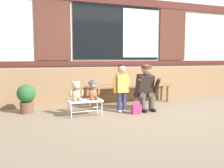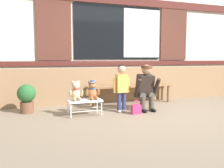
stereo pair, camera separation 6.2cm
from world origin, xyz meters
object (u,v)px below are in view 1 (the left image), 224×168
Objects in this scene: adult_crouching at (146,87)px; potted_plant at (26,97)px; small_display_bench at (85,101)px; teddy_bear_with_hat at (93,90)px; child_standing at (122,83)px; wooden_bench_long at (130,88)px; handbag_on_ground at (136,109)px; teddy_bear_plain at (76,91)px.

adult_crouching is 1.67× the size of potted_plant.
small_display_bench is 1.76× the size of teddy_bear_with_hat.
teddy_bear_with_hat reaches higher than potted_plant.
teddy_bear_with_hat is 0.62m from child_standing.
adult_crouching is at bearing -92.52° from wooden_bench_long.
handbag_on_ground is at bearing -108.41° from wooden_bench_long.
child_standing is at bearing 129.27° from handbag_on_ground.
potted_plant reaches higher than wooden_bench_long.
handbag_on_ground is at bearing -11.59° from teddy_bear_plain.
teddy_bear_plain reaches higher than wooden_bench_long.
teddy_bear_plain is at bearing 168.41° from handbag_on_ground.
wooden_bench_long is 1.04m from child_standing.
teddy_bear_with_hat reaches higher than wooden_bench_long.
wooden_bench_long reaches higher than handbag_on_ground.
wooden_bench_long is 0.87m from adult_crouching.
adult_crouching is at bearing -2.28° from child_standing.
handbag_on_ground is (0.81, -0.23, -0.38)m from teddy_bear_with_hat.
teddy_bear_with_hat is 0.38× the size of adult_crouching.
teddy_bear_with_hat is 1.13m from adult_crouching.
small_display_bench is 1.31m from adult_crouching.
adult_crouching is at bearing -0.11° from teddy_bear_with_hat.
teddy_bear_with_hat is at bearing 179.89° from adult_crouching.
child_standing is (0.60, 0.02, 0.12)m from teddy_bear_with_hat.
wooden_bench_long is 1.18m from handbag_on_ground.
child_standing reaches higher than teddy_bear_with_hat.
child_standing is 1.01× the size of adult_crouching.
potted_plant is at bearing 154.32° from teddy_bear_with_hat.
small_display_bench is at bearing -179.23° from teddy_bear_with_hat.
small_display_bench is 0.67× the size of adult_crouching.
potted_plant is (-0.87, 0.57, -0.14)m from teddy_bear_plain.
teddy_bear_plain reaches higher than small_display_bench.
teddy_bear_with_hat is (0.16, 0.00, 0.21)m from small_display_bench.
teddy_bear_plain is 0.38× the size of child_standing.
adult_crouching is 3.49× the size of handbag_on_ground.
wooden_bench_long is 1.59m from small_display_bench.
teddy_bear_with_hat is 1.34× the size of handbag_on_ground.
teddy_bear_plain is 0.32m from teddy_bear_with_hat.
potted_plant is (-2.00, 0.81, 0.23)m from handbag_on_ground.
potted_plant is at bearing 162.86° from child_standing.
handbag_on_ground is (0.97, -0.23, -0.17)m from small_display_bench.
child_standing reaches higher than teddy_bear_plain.
adult_crouching reaches higher than teddy_bear_plain.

